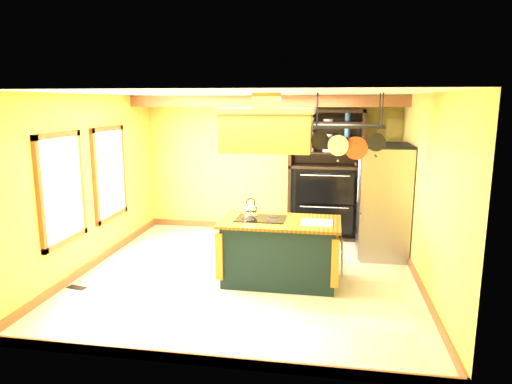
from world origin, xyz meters
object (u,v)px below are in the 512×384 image
(kitchen_island, at_px, (280,251))
(range_hood, at_px, (267,128))
(pot_rack, at_px, (348,133))
(refrigerator, at_px, (383,203))
(hutch, at_px, (325,189))

(kitchen_island, xyz_separation_m, range_hood, (-0.20, -0.00, 1.76))
(range_hood, bearing_deg, pot_rack, 0.13)
(range_hood, relative_size, refrigerator, 0.70)
(refrigerator, bearing_deg, range_hood, -140.52)
(kitchen_island, distance_m, refrigerator, 2.19)
(kitchen_island, relative_size, hutch, 0.70)
(range_hood, xyz_separation_m, hutch, (0.79, 2.44, -1.30))
(range_hood, bearing_deg, refrigerator, 39.48)
(kitchen_island, bearing_deg, range_hood, -179.32)
(range_hood, distance_m, pot_rack, 1.10)
(range_hood, relative_size, hutch, 0.53)
(refrigerator, bearing_deg, hutch, 135.08)
(kitchen_island, height_order, refrigerator, refrigerator)
(pot_rack, bearing_deg, hutch, 97.23)
(refrigerator, bearing_deg, kitchen_island, -137.18)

